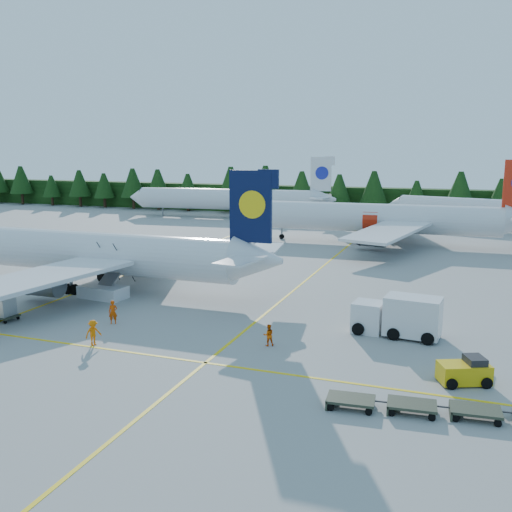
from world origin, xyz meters
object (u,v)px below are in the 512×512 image
(airliner_navy, at_px, (69,251))
(service_truck, at_px, (397,316))
(baggage_tug, at_px, (465,371))
(airliner_red, at_px, (367,218))
(airstairs, at_px, (105,288))

(airliner_navy, bearing_deg, service_truck, -8.19)
(service_truck, xyz_separation_m, baggage_tug, (4.99, -7.86, -0.78))
(airliner_navy, height_order, baggage_tug, airliner_navy)
(airliner_red, relative_size, baggage_tug, 12.84)
(airstairs, height_order, baggage_tug, airstairs)
(airliner_red, height_order, airstairs, airliner_red)
(airstairs, relative_size, baggage_tug, 1.89)
(airliner_navy, height_order, airstairs, airliner_navy)
(airstairs, xyz_separation_m, baggage_tug, (32.63, -9.97, -0.10))
(airliner_red, bearing_deg, baggage_tug, -76.49)
(airliner_navy, xyz_separation_m, airstairs, (6.02, -2.55, -2.79))
(airliner_navy, relative_size, service_truck, 6.22)
(service_truck, bearing_deg, airliner_navy, 177.82)
(airstairs, bearing_deg, service_truck, 0.99)
(airliner_red, bearing_deg, airliner_navy, -124.91)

